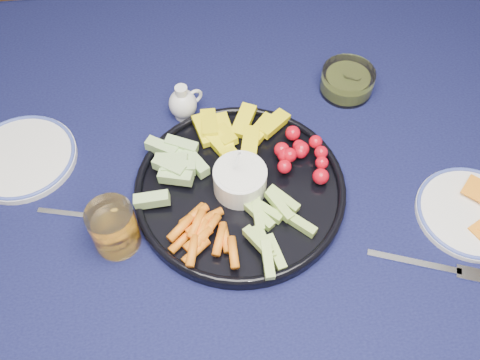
{
  "coord_description": "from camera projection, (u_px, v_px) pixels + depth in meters",
  "views": [
    {
      "loc": [
        -0.08,
        -0.61,
        1.56
      ],
      "look_at": [
        -0.02,
        -0.08,
        0.79
      ],
      "focal_mm": 40.0,
      "sensor_mm": 36.0,
      "label": 1
    }
  ],
  "objects": [
    {
      "name": "creamer_pitcher",
      "position": [
        183.0,
        103.0,
        1.05
      ],
      "size": [
        0.07,
        0.06,
        0.08
      ],
      "color": "white",
      "rests_on": "dining_table"
    },
    {
      "name": "dining_table",
      "position": [
        246.0,
        182.0,
        1.09
      ],
      "size": [
        1.67,
        1.07,
        0.75
      ],
      "color": "#452417",
      "rests_on": "ground"
    },
    {
      "name": "side_plate_extra",
      "position": [
        22.0,
        157.0,
        1.01
      ],
      "size": [
        0.2,
        0.2,
        0.02
      ],
      "color": "white",
      "rests_on": "dining_table"
    },
    {
      "name": "cheese_plate",
      "position": [
        471.0,
        212.0,
        0.94
      ],
      "size": [
        0.19,
        0.19,
        0.02
      ],
      "color": "white",
      "rests_on": "dining_table"
    },
    {
      "name": "pickle_bowl",
      "position": [
        347.0,
        82.0,
        1.1
      ],
      "size": [
        0.11,
        0.11,
        0.05
      ],
      "color": "silver",
      "rests_on": "dining_table"
    },
    {
      "name": "fork_left",
      "position": [
        88.0,
        216.0,
        0.94
      ],
      "size": [
        0.15,
        0.05,
        0.0
      ],
      "color": "silver",
      "rests_on": "dining_table"
    },
    {
      "name": "crudite_platter",
      "position": [
        238.0,
        186.0,
        0.95
      ],
      "size": [
        0.38,
        0.38,
        0.12
      ],
      "color": "black",
      "rests_on": "dining_table"
    },
    {
      "name": "fork_right",
      "position": [
        433.0,
        266.0,
        0.89
      ],
      "size": [
        0.18,
        0.08,
        0.0
      ],
      "color": "silver",
      "rests_on": "dining_table"
    },
    {
      "name": "juice_tumbler",
      "position": [
        114.0,
        229.0,
        0.88
      ],
      "size": [
        0.08,
        0.08,
        0.09
      ],
      "color": "silver",
      "rests_on": "dining_table"
    }
  ]
}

